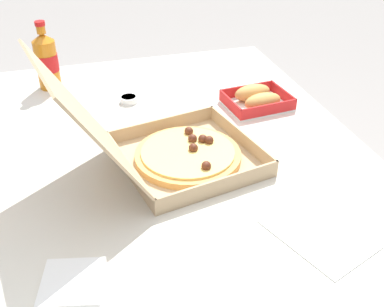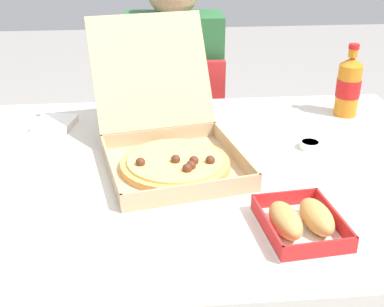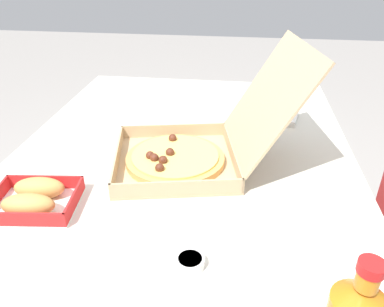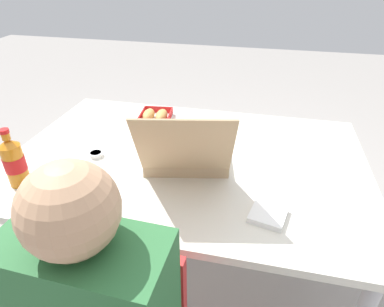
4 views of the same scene
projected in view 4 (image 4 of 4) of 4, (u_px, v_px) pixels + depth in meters
ground_plane at (188, 272)px, 1.75m from camera, size 10.00×10.00×0.00m
dining_table at (187, 170)px, 1.41m from camera, size 1.46×0.99×0.73m
pizza_box_open at (187, 151)px, 1.32m from camera, size 0.42×0.55×0.33m
bread_side_box at (155, 116)px, 1.65m from camera, size 0.17×0.20×0.06m
cola_bottle at (14, 162)px, 1.16m from camera, size 0.07×0.07×0.22m
paper_menu at (270, 143)px, 1.47m from camera, size 0.25×0.21×0.00m
napkin_pile at (268, 215)px, 1.05m from camera, size 0.13×0.13×0.02m
dipping_sauce_cup at (96, 154)px, 1.37m from camera, size 0.06×0.06×0.02m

